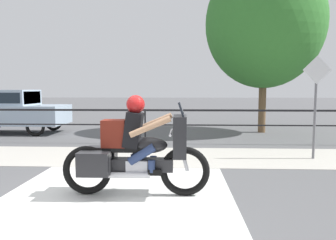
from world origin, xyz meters
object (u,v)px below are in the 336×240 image
at_px(motorcycle, 135,150).
at_px(street_sign, 316,96).
at_px(tree_behind_sign, 264,24).
at_px(parked_car, 10,109).

distance_m(motorcycle, street_sign, 4.91).
relative_size(street_sign, tree_behind_sign, 0.37).
bearing_deg(motorcycle, street_sign, 39.40).
xyz_separation_m(parked_car, tree_behind_sign, (9.67, 0.66, 3.22)).
bearing_deg(tree_behind_sign, parked_car, -176.10).
bearing_deg(parked_car, street_sign, -23.36).
distance_m(parked_car, street_sign, 10.64).
bearing_deg(street_sign, tree_behind_sign, 90.84).
xyz_separation_m(motorcycle, parked_car, (-5.83, 7.12, 0.22)).
relative_size(motorcycle, street_sign, 0.95).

